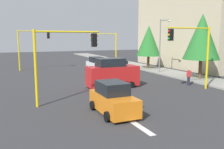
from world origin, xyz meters
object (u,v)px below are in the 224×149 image
(tree_roadside_near, at_px, (202,37))
(car_green, at_px, (118,69))
(pedestrian_crossing, at_px, (189,76))
(delivery_van_red, at_px, (112,74))
(traffic_signal_near_left, at_px, (192,46))
(traffic_signal_far_left, at_px, (106,43))
(traffic_signal_far_right, at_px, (32,42))
(tree_roadside_mid, at_px, (149,41))
(car_orange, at_px, (113,99))
(traffic_signal_near_right, at_px, (63,52))
(car_white, at_px, (96,64))
(street_lamp_curbside, at_px, (162,40))

(tree_roadside_near, height_order, car_green, tree_roadside_near)
(pedestrian_crossing, bearing_deg, delivery_van_red, -106.28)
(traffic_signal_near_left, relative_size, car_green, 1.38)
(delivery_van_red, bearing_deg, traffic_signal_far_left, 160.00)
(traffic_signal_far_right, height_order, tree_roadside_mid, tree_roadside_mid)
(tree_roadside_mid, distance_m, car_orange, 22.17)
(traffic_signal_far_left, distance_m, pedestrian_crossing, 18.41)
(car_green, bearing_deg, traffic_signal_far_right, -139.85)
(traffic_signal_far_right, height_order, traffic_signal_near_right, traffic_signal_far_right)
(car_orange, bearing_deg, car_white, 163.14)
(pedestrian_crossing, bearing_deg, street_lamp_curbside, 164.77)
(car_white, bearing_deg, tree_roadside_mid, 77.02)
(car_orange, bearing_deg, street_lamp_curbside, 136.00)
(tree_roadside_mid, distance_m, pedestrian_crossing, 12.89)
(traffic_signal_far_left, relative_size, tree_roadside_near, 0.74)
(pedestrian_crossing, bearing_deg, car_green, -152.38)
(street_lamp_curbside, xyz_separation_m, tree_roadside_mid, (-4.39, 0.80, -0.16))
(traffic_signal_near_right, height_order, delivery_van_red, traffic_signal_near_right)
(car_green, bearing_deg, street_lamp_curbside, 89.66)
(traffic_signal_near_right, xyz_separation_m, car_green, (-9.65, 8.65, -2.82))
(traffic_signal_near_left, relative_size, pedestrian_crossing, 3.30)
(traffic_signal_far_right, distance_m, street_lamp_curbside, 18.17)
(car_white, bearing_deg, traffic_signal_near_left, 11.64)
(tree_roadside_near, height_order, delivery_van_red, tree_roadside_near)
(traffic_signal_near_left, xyz_separation_m, tree_roadside_mid, (-14.00, 4.31, 0.21))
(tree_roadside_mid, xyz_separation_m, car_orange, (17.39, -13.35, -3.29))
(traffic_signal_far_left, bearing_deg, tree_roadside_near, 16.86)
(tree_roadside_near, xyz_separation_m, pedestrian_crossing, (2.12, -3.41, -3.83))
(traffic_signal_far_right, relative_size, pedestrian_crossing, 3.36)
(traffic_signal_near_right, distance_m, car_green, 13.26)
(traffic_signal_near_right, relative_size, car_orange, 1.29)
(tree_roadside_mid, bearing_deg, car_orange, -37.52)
(car_white, distance_m, car_green, 6.12)
(traffic_signal_near_left, distance_m, traffic_signal_near_right, 11.31)
(traffic_signal_far_left, distance_m, tree_roadside_mid, 7.42)
(car_white, height_order, pedestrian_crossing, car_white)
(traffic_signal_far_left, height_order, delivery_van_red, traffic_signal_far_left)
(street_lamp_curbside, distance_m, car_orange, 18.40)
(traffic_signal_near_right, bearing_deg, car_green, 138.11)
(street_lamp_curbside, bearing_deg, delivery_van_red, -59.10)
(traffic_signal_far_right, bearing_deg, tree_roadside_near, 45.36)
(traffic_signal_near_right, relative_size, pedestrian_crossing, 3.07)
(street_lamp_curbside, bearing_deg, pedestrian_crossing, -15.23)
(street_lamp_curbside, bearing_deg, traffic_signal_near_left, -20.07)
(traffic_signal_near_left, relative_size, car_orange, 1.39)
(pedestrian_crossing, bearing_deg, car_white, -161.46)
(tree_roadside_mid, height_order, car_green, tree_roadside_mid)
(traffic_signal_near_right, height_order, tree_roadside_near, tree_roadside_near)
(car_white, xyz_separation_m, pedestrian_crossing, (13.86, 4.65, 0.01))
(traffic_signal_far_right, distance_m, car_green, 13.90)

